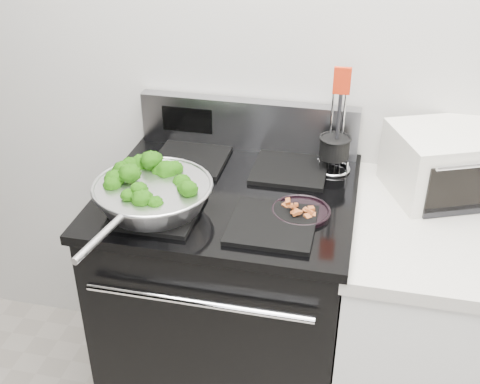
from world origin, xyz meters
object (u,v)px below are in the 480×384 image
(gas_range, at_px, (230,303))
(bacon_plate, at_px, (301,208))
(skillet, at_px, (153,194))
(toaster_oven, at_px, (452,162))
(utensil_holder, at_px, (334,152))

(gas_range, distance_m, bacon_plate, 0.54)
(gas_range, relative_size, skillet, 2.03)
(bacon_plate, xyz_separation_m, toaster_oven, (0.43, 0.28, 0.06))
(utensil_holder, bearing_deg, gas_range, -148.17)
(toaster_oven, bearing_deg, gas_range, 173.20)
(toaster_oven, bearing_deg, bacon_plate, -170.12)
(gas_range, relative_size, bacon_plate, 6.48)
(gas_range, distance_m, utensil_holder, 0.64)
(utensil_holder, height_order, toaster_oven, utensil_holder)
(bacon_plate, bearing_deg, utensil_holder, 76.86)
(utensil_holder, distance_m, toaster_oven, 0.37)
(skillet, relative_size, toaster_oven, 1.26)
(gas_range, height_order, toaster_oven, same)
(skillet, bearing_deg, bacon_plate, 19.59)
(gas_range, distance_m, skillet, 0.57)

